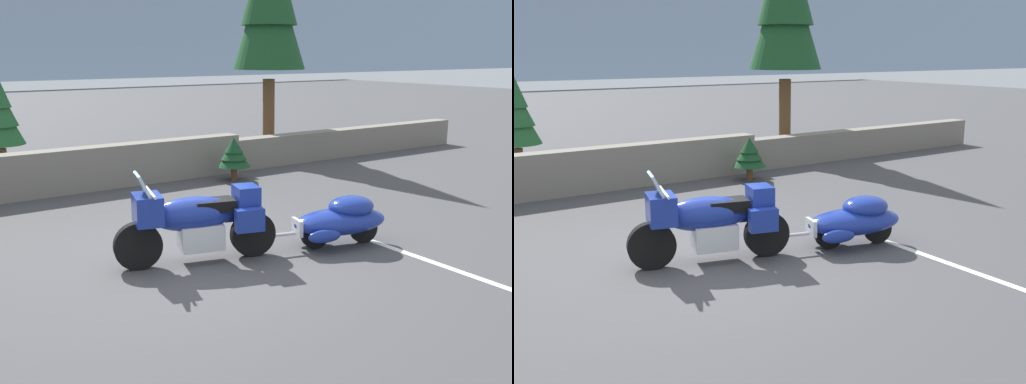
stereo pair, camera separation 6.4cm
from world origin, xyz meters
The scene contains 6 objects.
ground_plane centered at (0.00, 0.00, 0.00)m, with size 80.00×80.00×0.00m, color #424244.
stone_guard_wall centered at (-0.83, 5.23, 0.44)m, with size 24.00×0.56×0.93m.
touring_motorcycle centered at (0.01, -0.06, 0.62)m, with size 2.27×1.10×1.33m.
car_shaped_trailer centered at (2.18, -0.65, 0.41)m, with size 2.22×1.07×0.76m.
pine_sapling_near centered at (3.40, 4.27, 0.62)m, with size 0.76×0.76×0.99m.
parking_stripe_marker centered at (2.73, -1.50, 0.00)m, with size 0.12×3.60×0.01m, color silver.
Camera 1 is at (-3.87, -7.10, 2.90)m, focal length 42.03 mm.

